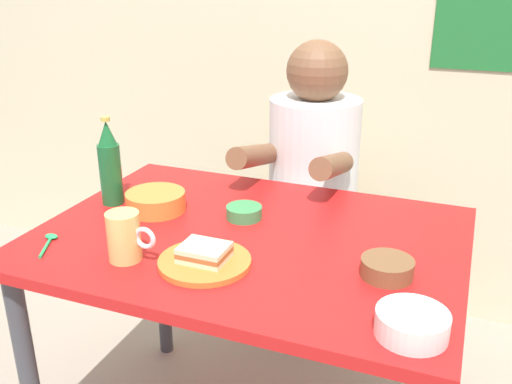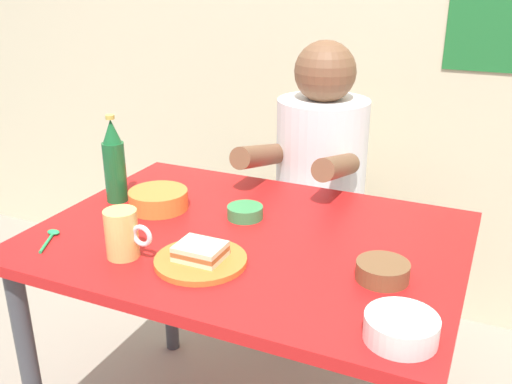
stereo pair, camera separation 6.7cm
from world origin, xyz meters
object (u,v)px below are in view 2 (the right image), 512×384
at_px(sandwich, 200,251).
at_px(beer_mug, 123,234).
at_px(beer_bottle, 114,163).
at_px(plate_orange, 201,261).
at_px(dining_table, 248,265).
at_px(stool, 317,260).
at_px(condiment_bowl_brown, 383,270).
at_px(person_seated, 320,157).

relative_size(sandwich, beer_mug, 0.87).
bearing_deg(beer_bottle, sandwich, -29.59).
bearing_deg(plate_orange, dining_table, 79.84).
xyz_separation_m(stool, beer_mug, (-0.21, -0.87, 0.45)).
xyz_separation_m(beer_mug, beer_bottle, (-0.23, 0.28, 0.06)).
xyz_separation_m(stool, beer_bottle, (-0.45, -0.58, 0.51)).
bearing_deg(condiment_bowl_brown, stool, 117.90).
relative_size(beer_bottle, condiment_bowl_brown, 2.18).
bearing_deg(person_seated, condiment_bowl_brown, -61.72).
height_order(dining_table, plate_orange, plate_orange).
bearing_deg(plate_orange, sandwich, 104.04).
relative_size(dining_table, condiment_bowl_brown, 9.17).
bearing_deg(sandwich, beer_mug, -166.37).
height_order(dining_table, beer_bottle, beer_bottle).
bearing_deg(sandwich, plate_orange, -75.96).
relative_size(dining_table, stool, 2.44).
bearing_deg(sandwich, person_seated, 88.09).
bearing_deg(dining_table, stool, 90.66).
height_order(dining_table, stool, dining_table).
height_order(dining_table, condiment_bowl_brown, condiment_bowl_brown).
height_order(beer_bottle, condiment_bowl_brown, beer_bottle).
xyz_separation_m(beer_mug, condiment_bowl_brown, (0.59, 0.15, -0.04)).
bearing_deg(stool, dining_table, -89.34).
height_order(beer_mug, beer_bottle, beer_bottle).
bearing_deg(beer_mug, plate_orange, 13.63).
relative_size(person_seated, beer_mug, 5.71).
xyz_separation_m(dining_table, beer_mug, (-0.22, -0.24, 0.15)).
distance_m(stool, condiment_bowl_brown, 0.91).
xyz_separation_m(stool, plate_orange, (-0.03, -0.82, 0.40)).
bearing_deg(condiment_bowl_brown, beer_mug, -165.98).
bearing_deg(plate_orange, condiment_bowl_brown, 14.20).
distance_m(person_seated, beer_mug, 0.88).
bearing_deg(plate_orange, beer_bottle, 150.41).
height_order(stool, sandwich, sandwich).
distance_m(sandwich, beer_bottle, 0.49).
xyz_separation_m(stool, person_seated, (-0.00, -0.01, 0.42)).
bearing_deg(stool, person_seated, -90.00).
relative_size(dining_table, beer_bottle, 4.20).
relative_size(sandwich, beer_bottle, 0.42).
bearing_deg(condiment_bowl_brown, dining_table, 166.69).
height_order(plate_orange, beer_bottle, beer_bottle).
height_order(dining_table, sandwich, sandwich).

